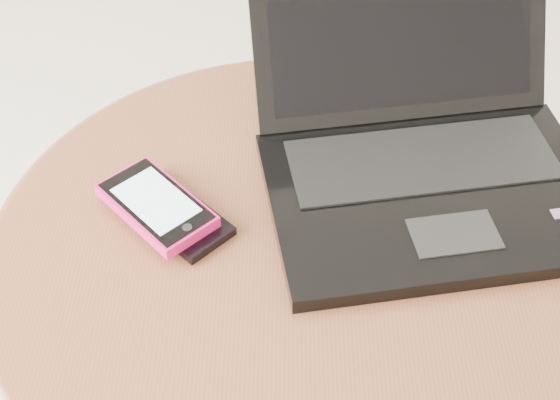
{
  "coord_description": "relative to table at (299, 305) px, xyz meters",
  "views": [
    {
      "loc": [
        0.08,
        -0.55,
        1.13
      ],
      "look_at": [
        0.08,
        -0.01,
        0.58
      ],
      "focal_mm": 51.06,
      "sensor_mm": 36.0,
      "label": 1
    }
  ],
  "objects": [
    {
      "name": "table",
      "position": [
        0.0,
        0.0,
        0.0
      ],
      "size": [
        0.66,
        0.66,
        0.52
      ],
      "color": "#532F17",
      "rests_on": "ground"
    },
    {
      "name": "laptop",
      "position": [
        0.13,
        0.1,
        0.15
      ],
      "size": [
        0.4,
        0.4,
        0.21
      ],
      "color": "black",
      "rests_on": "table"
    },
    {
      "name": "phone_black",
      "position": [
        -0.13,
        0.02,
        0.12
      ],
      "size": [
        0.13,
        0.13,
        0.01
      ],
      "color": "black",
      "rests_on": "table"
    },
    {
      "name": "phone_pink",
      "position": [
        -0.15,
        0.03,
        0.13
      ],
      "size": [
        0.14,
        0.14,
        0.02
      ],
      "color": "#DF1763",
      "rests_on": "phone_black"
    }
  ]
}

